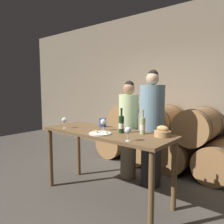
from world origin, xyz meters
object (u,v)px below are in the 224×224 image
(wine_glass_far_left, at_px, (64,120))
(wine_glass_left, at_px, (103,122))
(tasting_table, at_px, (106,140))
(cheese_plate, at_px, (100,133))
(wine_bottle_red, at_px, (121,124))
(wine_glass_center, at_px, (128,131))
(person_right, at_px, (152,128))
(wine_bottle_white, at_px, (143,126))
(blue_crock, at_px, (103,122))
(person_left, at_px, (128,129))
(bread_basket, at_px, (163,132))

(wine_glass_far_left, distance_m, wine_glass_left, 0.59)
(tasting_table, distance_m, cheese_plate, 0.23)
(wine_bottle_red, distance_m, wine_glass_far_left, 0.88)
(wine_glass_far_left, distance_m, wine_glass_center, 1.15)
(person_right, height_order, wine_bottle_white, person_right)
(blue_crock, distance_m, cheese_plate, 0.52)
(tasting_table, xyz_separation_m, wine_glass_left, (-0.06, 0.02, 0.24))
(wine_bottle_red, xyz_separation_m, blue_crock, (-0.49, 0.18, -0.04))
(wine_glass_far_left, bearing_deg, cheese_plate, 3.34)
(wine_glass_far_left, bearing_deg, person_left, 63.68)
(wine_bottle_white, distance_m, wine_glass_far_left, 1.15)
(blue_crock, xyz_separation_m, wine_glass_far_left, (-0.35, -0.44, 0.05))
(wine_glass_left, bearing_deg, wine_bottle_red, 5.65)
(tasting_table, distance_m, person_left, 0.74)
(wine_glass_left, bearing_deg, wine_glass_center, -24.10)
(wine_bottle_red, distance_m, bread_basket, 0.54)
(bread_basket, bearing_deg, wine_glass_far_left, -162.84)
(wine_bottle_white, bearing_deg, wine_glass_left, -164.24)
(person_left, xyz_separation_m, wine_glass_center, (0.69, -0.98, 0.21))
(wine_glass_center, bearing_deg, person_left, 124.84)
(tasting_table, bearing_deg, person_right, 67.84)
(wine_bottle_red, bearing_deg, wine_bottle_white, 26.54)
(blue_crock, distance_m, bread_basket, 1.00)
(wine_bottle_white, distance_m, wine_glass_left, 0.56)
(person_left, bearing_deg, wine_glass_center, -55.16)
(wine_bottle_white, height_order, wine_glass_far_left, wine_bottle_white)
(person_left, bearing_deg, person_right, -0.01)
(bread_basket, relative_size, wine_glass_left, 1.27)
(person_left, distance_m, wine_bottle_white, 0.85)
(person_left, distance_m, cheese_plate, 0.94)
(tasting_table, bearing_deg, wine_glass_center, -24.70)
(blue_crock, bearing_deg, person_left, 76.52)
(tasting_table, bearing_deg, cheese_plate, -70.50)
(person_right, relative_size, wine_glass_center, 11.25)
(tasting_table, height_order, wine_bottle_red, wine_bottle_red)
(bread_basket, bearing_deg, person_right, 129.93)
(person_left, height_order, person_right, person_right)
(wine_glass_far_left, bearing_deg, wine_glass_left, 23.48)
(person_right, distance_m, wine_glass_far_left, 1.32)
(bread_basket, relative_size, wine_glass_center, 1.27)
(tasting_table, distance_m, wine_glass_left, 0.25)
(person_right, xyz_separation_m, wine_glass_far_left, (-0.90, -0.95, 0.15))
(person_left, xyz_separation_m, wine_bottle_red, (0.37, -0.68, 0.21))
(wine_bottle_red, relative_size, wine_glass_far_left, 2.04)
(tasting_table, bearing_deg, wine_glass_left, 161.84)
(tasting_table, bearing_deg, wine_bottle_white, 19.67)
(blue_crock, bearing_deg, wine_glass_center, -30.72)
(tasting_table, xyz_separation_m, person_left, (-0.13, 0.73, 0.03))
(tasting_table, distance_m, wine_glass_center, 0.65)
(wine_glass_left, bearing_deg, wine_glass_far_left, -156.52)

